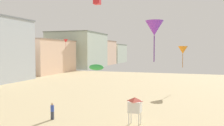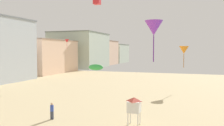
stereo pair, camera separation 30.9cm
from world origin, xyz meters
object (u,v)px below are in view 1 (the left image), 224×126
(kite_red_delta, at_px, (66,41))
(kite_green_parafoil_2, at_px, (96,67))
(lifeguard_stand, at_px, (135,105))
(kite_flyer, at_px, (52,110))
(kite_orange_delta, at_px, (183,50))
(kite_purple_delta, at_px, (154,28))

(kite_red_delta, distance_m, kite_green_parafoil_2, 24.88)
(lifeguard_stand, relative_size, kite_red_delta, 1.35)
(kite_flyer, distance_m, kite_orange_delta, 26.38)
(kite_orange_delta, bearing_deg, kite_green_parafoil_2, -109.58)
(kite_red_delta, bearing_deg, kite_purple_delta, -43.49)
(kite_flyer, bearing_deg, lifeguard_stand, -170.69)
(lifeguard_stand, bearing_deg, kite_red_delta, 147.49)
(kite_orange_delta, xyz_separation_m, kite_green_parafoil_2, (-7.57, -21.29, -1.73))
(kite_flyer, height_order, kite_purple_delta, kite_purple_delta)
(kite_green_parafoil_2, bearing_deg, lifeguard_stand, -11.78)
(kite_orange_delta, bearing_deg, kite_flyer, -116.66)
(lifeguard_stand, xyz_separation_m, kite_red_delta, (-18.68, 20.69, 6.79))
(lifeguard_stand, bearing_deg, kite_flyer, -158.66)
(kite_orange_delta, bearing_deg, kite_purple_delta, -95.69)
(kite_green_parafoil_2, bearing_deg, kite_purple_delta, 7.74)
(kite_red_delta, xyz_separation_m, kite_green_parafoil_2, (14.60, -19.84, -3.53))
(kite_flyer, relative_size, kite_orange_delta, 0.44)
(kite_flyer, bearing_deg, kite_purple_delta, -162.21)
(kite_red_delta, relative_size, kite_green_parafoil_2, 1.23)
(kite_flyer, xyz_separation_m, kite_purple_delta, (9.49, 2.44, 7.91))
(lifeguard_stand, distance_m, kite_purple_delta, 7.32)
(kite_red_delta, height_order, kite_green_parafoil_2, kite_red_delta)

